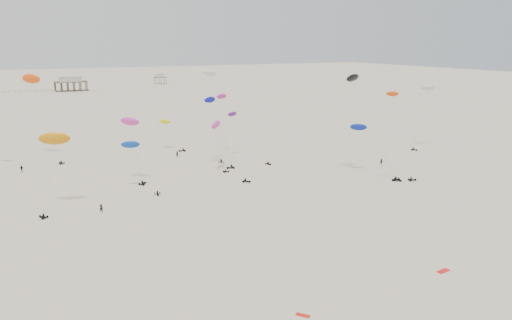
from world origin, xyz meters
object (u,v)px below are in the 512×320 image
rig_3 (424,102)px  spectator_0 (102,212)px  rig_0 (136,155)px  pavilion_small (160,79)px  rig_8 (367,138)px  pavilion_main (71,85)px

rig_3 → spectator_0: 104.34m
rig_0 → rig_3: size_ratio=0.64×
spectator_0 → pavilion_small: bearing=-86.9°
rig_8 → spectator_0: rig_8 is taller
pavilion_small → rig_0: 291.51m
rig_8 → rig_3: bearing=-36.7°
pavilion_small → rig_3: (7.55, -273.73, 11.02)m
rig_0 → rig_3: bearing=-167.2°
rig_8 → pavilion_main: bearing=36.6°
pavilion_main → rig_3: (77.55, -243.73, 10.28)m
pavilion_small → rig_0: (-83.78, -279.18, 4.38)m
rig_0 → rig_8: 56.74m
pavilion_main → rig_8: 264.41m
pavilion_small → rig_3: size_ratio=0.45×
rig_8 → pavilion_small: bearing=21.9°
rig_0 → spectator_0: (-10.36, -12.85, -7.87)m
pavilion_main → rig_3: size_ratio=1.06×
pavilion_main → rig_0: 249.59m
pavilion_main → spectator_0: (-24.13, -262.03, -4.22)m
rig_8 → spectator_0: (-65.83, -0.98, -9.09)m
pavilion_main → rig_8: bearing=-80.9°
pavilion_small → rig_0: size_ratio=0.71×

